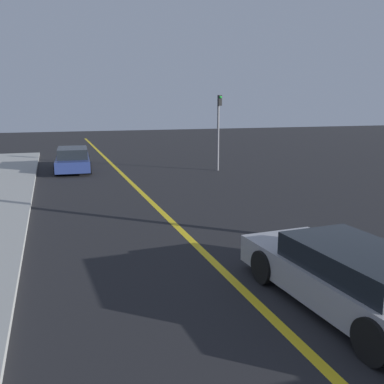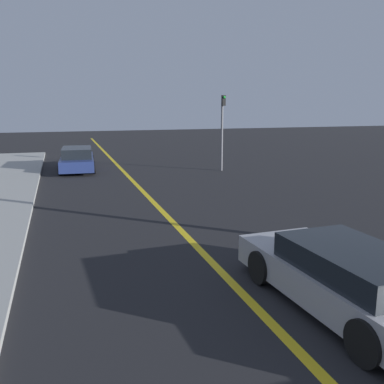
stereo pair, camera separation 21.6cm
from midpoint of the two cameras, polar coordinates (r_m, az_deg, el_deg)
road_center_line at (r=16.52m, az=-5.24°, el=-0.89°), size 0.20×60.00×0.01m
car_ahead_center at (r=8.15m, az=20.64°, el=-10.77°), size 2.10×4.88×1.20m
car_far_distant at (r=24.14m, az=-14.83°, el=4.25°), size 2.06×4.78×1.26m
traffic_light at (r=23.14m, az=4.34°, el=8.92°), size 0.18×0.40×4.02m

